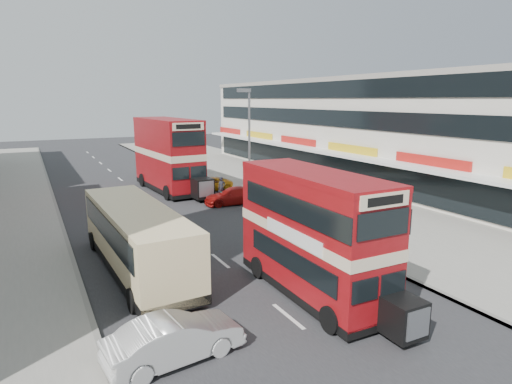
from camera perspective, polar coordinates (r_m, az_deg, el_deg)
ground at (r=14.34m, az=8.69°, el=-19.11°), size 160.00×160.00×0.00m
road_surface at (r=31.58m, az=-13.28°, el=-1.82°), size 12.00×90.00×0.01m
pavement_right at (r=36.31m, az=5.33°, el=0.36°), size 12.00×90.00×0.15m
kerb_left at (r=30.70m, az=-24.37°, el=-2.85°), size 0.20×90.00×0.16m
kerb_right at (r=33.53m, az=-3.16°, el=-0.59°), size 0.20×90.00×0.16m
commercial_row at (r=42.05m, az=13.16°, el=8.04°), size 9.90×46.20×9.30m
street_lamp at (r=31.21m, az=-1.01°, el=7.24°), size 1.00×0.20×8.12m
bus_main at (r=16.60m, az=7.51°, el=-5.42°), size 2.37×8.42×4.63m
bus_second at (r=36.25m, az=-11.39°, el=4.83°), size 3.43×10.37×5.68m
coach at (r=19.71m, az=-15.33°, el=-5.58°), size 2.96×10.13×2.66m
car_left_front at (r=13.37m, az=-10.56°, el=-18.37°), size 4.16×1.87×1.32m
car_right_a at (r=31.27m, az=-3.01°, el=-0.51°), size 4.34×2.17×1.21m
car_right_b at (r=36.10m, az=-6.18°, el=1.01°), size 3.99×2.16×1.06m
car_right_c at (r=45.54m, az=-12.30°, el=3.21°), size 3.80×1.81×1.25m
pedestrian_near at (r=29.29m, az=3.38°, el=-0.44°), size 0.72×0.51×1.85m
pedestrian_far at (r=44.30m, az=-7.29°, el=3.53°), size 0.91×0.41×1.54m
cyclist at (r=31.75m, az=-4.50°, el=-0.30°), size 0.64×1.77×1.91m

